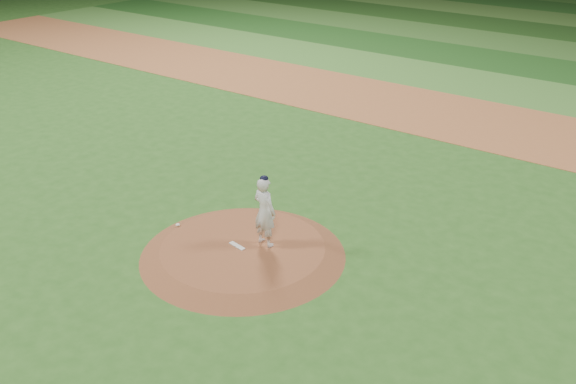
{
  "coord_description": "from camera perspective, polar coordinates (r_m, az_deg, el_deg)",
  "views": [
    {
      "loc": [
        9.87,
        -11.06,
        8.98
      ],
      "look_at": [
        0.0,
        2.0,
        1.1
      ],
      "focal_mm": 40.0,
      "sensor_mm": 36.0,
      "label": 1
    }
  ],
  "objects": [
    {
      "name": "infield_dirt_band",
      "position": [
        28.39,
        14.86,
        6.41
      ],
      "size": [
        70.0,
        6.0,
        0.02
      ],
      "primitive_type": "cube",
      "color": "#A45E32",
      "rests_on": "ground"
    },
    {
      "name": "pitching_rubber",
      "position": [
        17.22,
        -4.55,
        -4.79
      ],
      "size": [
        0.55,
        0.22,
        0.03
      ],
      "primitive_type": "cube",
      "rotation": [
        0.0,
        0.0,
        -0.17
      ],
      "color": "silver",
      "rests_on": "pitchers_mound"
    },
    {
      "name": "rosin_bag",
      "position": [
        18.41,
        -9.78,
        -2.88
      ],
      "size": [
        0.12,
        0.12,
        0.07
      ],
      "primitive_type": "ellipsoid",
      "color": "white",
      "rests_on": "pitchers_mound"
    },
    {
      "name": "ground",
      "position": [
        17.33,
        -4.01,
        -5.57
      ],
      "size": [
        120.0,
        120.0,
        0.0
      ],
      "primitive_type": "plane",
      "color": "#2C5E1E",
      "rests_on": "ground"
    },
    {
      "name": "outfield_stripe_0",
      "position": [
        33.34,
        18.67,
        8.75
      ],
      "size": [
        70.0,
        5.0,
        0.02
      ],
      "primitive_type": "cube",
      "color": "#417C2D",
      "rests_on": "ground"
    },
    {
      "name": "pitchers_mound",
      "position": [
        17.26,
        -4.02,
        -5.22
      ],
      "size": [
        5.5,
        5.5,
        0.25
      ],
      "primitive_type": "cone",
      "color": "brown",
      "rests_on": "ground"
    },
    {
      "name": "outfield_stripe_1",
      "position": [
        37.98,
        21.28,
        10.31
      ],
      "size": [
        70.0,
        5.0,
        0.02
      ],
      "primitive_type": "cube",
      "color": "#1D4C18",
      "rests_on": "ground"
    },
    {
      "name": "pitcher_on_mound",
      "position": [
        16.82,
        -2.09,
        -1.72
      ],
      "size": [
        0.75,
        0.53,
        2.01
      ],
      "color": "silver",
      "rests_on": "pitchers_mound"
    },
    {
      "name": "outfield_stripe_2",
      "position": [
        42.7,
        23.34,
        11.52
      ],
      "size": [
        70.0,
        5.0,
        0.02
      ],
      "primitive_type": "cube",
      "color": "#356524",
      "rests_on": "ground"
    }
  ]
}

